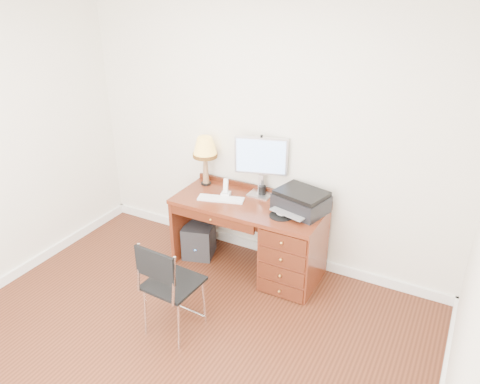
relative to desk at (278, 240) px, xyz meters
The scene contains 12 objects.
ground 1.50m from the desk, 102.93° to the right, with size 4.00×4.00×0.00m, color #3A190D.
room_shell 0.91m from the desk, 112.63° to the right, with size 4.00×4.00×4.00m.
desk is the anchor object (origin of this frame).
monitor 0.81m from the desk, 142.45° to the left, with size 0.52×0.24×0.61m.
keyboard 0.70m from the desk, behind, with size 0.46×0.13×0.02m, color white.
mouse_pad 0.37m from the desk, 56.28° to the right, with size 0.23×0.23×0.05m.
printer 0.48m from the desk, 24.32° to the left, with size 0.54×0.46×0.21m.
leg_lamp 1.18m from the desk, 169.09° to the left, with size 0.26×0.26×0.52m.
phone 0.71m from the desk, behind, with size 0.11×0.11×0.19m.
pen_cup 0.53m from the desk, 142.32° to the left, with size 0.08×0.08×0.10m, color black.
chair 1.27m from the desk, 111.37° to the right, with size 0.44×0.44×0.89m.
equipment_box 0.93m from the desk, behind, with size 0.31×0.31×0.36m, color black.
Camera 1 is at (1.83, -2.24, 2.83)m, focal length 35.00 mm.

